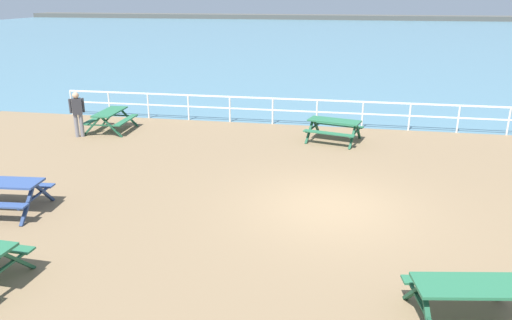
# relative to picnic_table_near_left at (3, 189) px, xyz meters

# --- Properties ---
(ground_plane) EXTENTS (30.00, 24.00, 0.20)m
(ground_plane) POSITION_rel_picnic_table_near_left_xyz_m (7.68, 1.73, -0.68)
(ground_plane) COLOR #846B4C
(sea_band) EXTENTS (142.00, 90.00, 0.01)m
(sea_band) POSITION_rel_picnic_table_near_left_xyz_m (7.68, 54.48, -0.58)
(sea_band) COLOR teal
(sea_band) RESTS_ON ground
(distant_shoreline) EXTENTS (142.00, 6.00, 1.80)m
(distant_shoreline) POSITION_rel_picnic_table_near_left_xyz_m (7.68, 97.48, -0.58)
(distant_shoreline) COLOR #4C4C47
(distant_shoreline) RESTS_ON ground
(seaward_railing) EXTENTS (23.07, 0.07, 1.08)m
(seaward_railing) POSITION_rel_picnic_table_near_left_xyz_m (7.68, 9.48, 0.16)
(seaward_railing) COLOR white
(seaward_railing) RESTS_ON ground
(picnic_table_near_left) EXTENTS (1.93, 1.68, 0.80)m
(picnic_table_near_left) POSITION_rel_picnic_table_near_left_xyz_m (0.00, 0.00, 0.00)
(picnic_table_near_left) COLOR #334C84
(picnic_table_near_left) RESTS_ON ground
(picnic_table_near_right) EXTENTS (1.60, 1.86, 0.80)m
(picnic_table_near_right) POSITION_rel_picnic_table_near_left_xyz_m (-0.90, 7.29, 0.00)
(picnic_table_near_right) COLOR #286B47
(picnic_table_near_right) RESTS_ON ground
(picnic_table_far_left) EXTENTS (2.12, 1.90, 0.80)m
(picnic_table_far_left) POSITION_rel_picnic_table_near_left_xyz_m (7.55, 7.48, 0.00)
(picnic_table_far_left) COLOR #286B47
(picnic_table_far_left) RESTS_ON ground
(picnic_table_far_right) EXTENTS (2.03, 1.80, 0.80)m
(picnic_table_far_right) POSITION_rel_picnic_table_near_left_xyz_m (10.02, -2.50, 0.00)
(picnic_table_far_right) COLOR #286B47
(picnic_table_far_right) RESTS_ON ground
(visitor) EXTENTS (0.46, 0.37, 1.66)m
(visitor) POSITION_rel_picnic_table_near_left_xyz_m (-1.66, 6.32, 0.36)
(visitor) COLOR slate
(visitor) RESTS_ON ground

